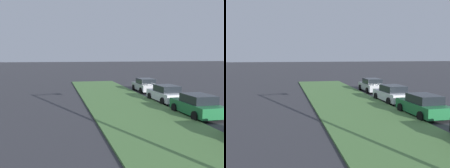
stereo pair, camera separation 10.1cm
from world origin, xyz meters
The scene contains 4 objects.
grass_median centered at (10.00, 6.78, 0.06)m, with size 60.00×6.00×0.12m, color #517F42.
parked_car_green centered at (16.83, 2.98, 0.72)m, with size 4.34×2.10×1.47m.
parked_car_white centered at (22.14, 2.87, 0.72)m, with size 4.37×2.15×1.47m.
parked_car_silver centered at (28.66, 2.47, 0.72)m, with size 4.31×2.05×1.47m.
Camera 1 is at (1.04, 12.12, 4.07)m, focal length 42.64 mm.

